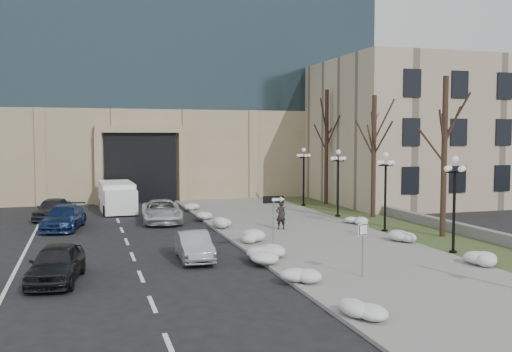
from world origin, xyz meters
The scene contains 35 objects.
ground centered at (0.00, 0.00, 0.00)m, with size 160.00×160.00×0.00m, color black.
sidewalk centered at (3.50, 14.00, 0.06)m, with size 9.00×40.00×0.12m, color gray.
curb centered at (-1.00, 14.00, 0.07)m, with size 0.30×40.00×0.14m, color gray.
grass_strip centered at (10.00, 14.00, 0.05)m, with size 4.00×40.00×0.10m, color #374824.
stone_wall centered at (12.00, 16.00, 0.35)m, with size 0.50×30.00×0.70m, color gray.
office_tower centered at (-2.01, 43.58, 18.49)m, with size 40.00×24.70×36.00m.
classical_building centered at (22.00, 27.98, 6.00)m, with size 22.00×18.12×12.00m.
car_a centered at (-9.73, 6.03, 0.75)m, with size 1.77×4.40×1.50m, color black.
car_b centered at (-3.86, 8.42, 0.65)m, with size 1.38×3.97×1.31m, color #9FA2A6.
car_c centered at (-9.87, 19.32, 0.73)m, with size 2.04×5.01×1.45m, color navy.
car_d centered at (-3.77, 20.32, 0.75)m, with size 2.48×5.38×1.50m, color silver.
car_e centered at (-10.73, 23.80, 0.75)m, with size 1.78×4.41×1.50m, color #313136.
pedestrian centered at (2.61, 14.82, 0.97)m, with size 0.62×0.41×1.70m, color black.
box_truck centered at (-6.25, 27.08, 1.05)m, with size 2.61×6.88×2.16m.
one_way_sign centered at (0.06, 8.10, 2.39)m, with size 1.07×0.28×2.89m.
keep_sign centered at (1.87, 2.92, 1.66)m, with size 0.48×0.15×2.25m.
snow_clump_a centered at (-0.68, -1.62, 0.30)m, with size 1.10×1.60×0.36m, color silver.
snow_clump_b centered at (-0.86, 2.62, 0.30)m, with size 1.10×1.60×0.36m, color silver.
snow_clump_c centered at (-0.57, 7.48, 0.30)m, with size 1.10×1.60×0.36m, color silver.
snow_clump_d centered at (-0.43, 11.38, 0.30)m, with size 1.10×1.60×0.36m, color silver.
snow_clump_e centered at (-0.68, 16.52, 0.30)m, with size 1.10×1.60×0.36m, color silver.
snow_clump_f centered at (-0.70, 20.53, 0.30)m, with size 1.10×1.60×0.36m, color silver.
snow_clump_g centered at (-0.86, 25.12, 0.30)m, with size 1.10×1.60×0.36m, color silver.
snow_clump_h centered at (7.78, 3.41, 0.30)m, with size 1.10×1.60×0.36m, color silver.
snow_clump_i centered at (7.53, 9.27, 0.30)m, with size 1.10×1.60×0.36m, color silver.
snow_clump_j centered at (7.78, 15.39, 0.30)m, with size 1.10×1.60×0.36m, color silver.
snow_clump_k centered at (7.78, 3.85, 0.30)m, with size 1.10×1.60×0.36m, color silver.
snow_clump_l centered at (-0.96, 6.77, 0.30)m, with size 1.10×1.60×0.36m, color silver.
lamppost_a centered at (8.30, 6.00, 3.07)m, with size 1.18×1.18×4.76m.
lamppost_b centered at (8.30, 12.50, 3.07)m, with size 1.18×1.18×4.76m.
lamppost_c centered at (8.30, 19.00, 3.07)m, with size 1.18×1.18×4.76m.
lamppost_d centered at (8.30, 25.50, 3.07)m, with size 1.18×1.18×4.76m.
tree_near centered at (10.50, 10.00, 5.83)m, with size 3.20×3.20×9.00m.
tree_mid centered at (10.50, 18.00, 5.50)m, with size 3.20×3.20×8.50m.
tree_far centered at (10.50, 26.00, 6.15)m, with size 3.20×3.20×9.50m.
Camera 1 is at (-8.63, -17.16, 5.69)m, focal length 40.00 mm.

